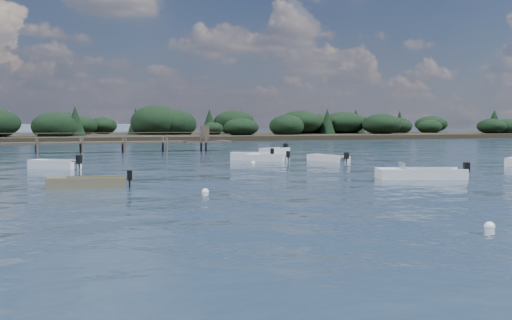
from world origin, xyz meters
name	(u,v)px	position (x,y,z in m)	size (l,w,h in m)	color
ground	(144,147)	(0.00, 60.00, 0.00)	(400.00, 400.00, 0.00)	#172636
tender_far_white	(250,158)	(2.35, 30.38, 0.17)	(3.51, 2.50, 1.21)	silver
tender_far_grey	(55,166)	(-13.29, 25.73, 0.16)	(3.35, 3.06, 1.17)	silver
tender_far_grey_b	(275,153)	(7.57, 37.35, 0.18)	(3.60, 2.86, 1.27)	silver
dinghy_mid_white_a	(420,176)	(4.41, 10.53, 0.15)	(5.03, 3.14, 1.16)	silver
dinghy_extra_b	(328,160)	(7.15, 26.04, 0.14)	(1.75, 4.51, 1.00)	silver
dinghy_extra_a	(266,159)	(2.91, 28.34, 0.14)	(3.37, 3.28, 1.03)	silver
dinghy_mid_grey	(87,185)	(-12.93, 12.48, 0.13)	(3.96, 1.96, 0.98)	#716A4B
buoy_a	(489,227)	(-3.55, -3.56, 0.00)	(0.32, 0.32, 0.32)	silver
buoy_c	(205,192)	(-8.38, 8.49, 0.00)	(0.32, 0.32, 0.32)	silver
buoy_e	(253,163)	(0.90, 26.16, 0.00)	(0.32, 0.32, 0.32)	silver
far_headland	(228,128)	(25.00, 100.00, 1.96)	(190.00, 40.00, 5.80)	black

